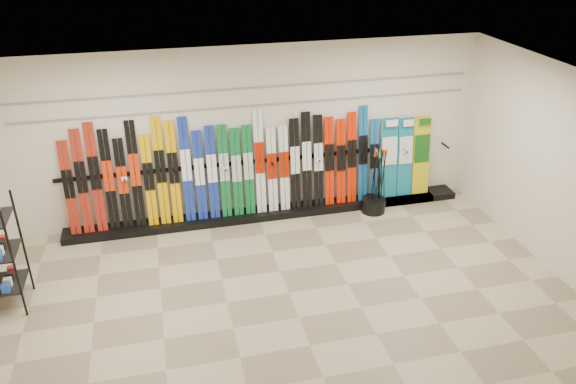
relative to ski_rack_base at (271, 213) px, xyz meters
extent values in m
plane|color=gray|center=(-0.22, -2.28, -0.06)|extent=(8.00, 8.00, 0.00)
plane|color=beige|center=(-0.22, 0.22, 1.44)|extent=(8.00, 0.00, 8.00)
plane|color=beige|center=(3.78, -2.28, 1.44)|extent=(0.00, 5.00, 5.00)
plane|color=silver|center=(-0.22, -2.28, 2.94)|extent=(8.00, 8.00, 0.00)
cube|color=black|center=(0.00, 0.00, 0.00)|extent=(8.00, 0.40, 0.12)
cube|color=#9D2112|center=(-3.28, 0.06, 0.84)|extent=(0.17, 0.23, 1.57)
cube|color=#9D2112|center=(-3.07, 0.07, 0.93)|extent=(0.17, 0.26, 1.73)
cube|color=#9D2112|center=(-2.86, 0.08, 0.97)|extent=(0.17, 0.27, 1.82)
cube|color=black|center=(-2.66, 0.07, 0.91)|extent=(0.17, 0.25, 1.69)
cube|color=black|center=(-2.44, 0.06, 0.82)|extent=(0.17, 0.23, 1.53)
cube|color=black|center=(-2.23, 0.08, 0.96)|extent=(0.17, 0.27, 1.80)
cube|color=#E6A600|center=(-2.03, 0.06, 0.84)|extent=(0.17, 0.23, 1.56)
cube|color=#E6A600|center=(-1.82, 0.08, 0.97)|extent=(0.17, 0.27, 1.83)
cube|color=#E6A600|center=(-1.62, 0.07, 0.93)|extent=(0.17, 0.26, 1.74)
cube|color=#162D97|center=(-1.40, 0.07, 0.95)|extent=(0.17, 0.27, 1.79)
cube|color=#162D97|center=(-1.20, 0.06, 0.83)|extent=(0.17, 0.23, 1.55)
cube|color=#162D97|center=(-0.98, 0.06, 0.86)|extent=(0.17, 0.24, 1.61)
cube|color=#0D672D|center=(-0.78, 0.06, 0.87)|extent=(0.17, 0.24, 1.61)
cube|color=#0D672D|center=(-0.57, 0.06, 0.83)|extent=(0.17, 0.23, 1.54)
cube|color=#0D672D|center=(-0.36, 0.06, 0.84)|extent=(0.17, 0.23, 1.57)
cube|color=silver|center=(-0.16, 0.08, 0.96)|extent=(0.17, 0.27, 1.81)
cube|color=silver|center=(0.05, 0.05, 0.81)|extent=(0.17, 0.22, 1.50)
cube|color=silver|center=(0.27, 0.06, 0.81)|extent=(0.17, 0.23, 1.51)
cube|color=black|center=(0.46, 0.06, 0.87)|extent=(0.17, 0.24, 1.62)
cube|color=black|center=(0.67, 0.07, 0.91)|extent=(0.17, 0.25, 1.71)
cube|color=black|center=(0.89, 0.06, 0.88)|extent=(0.17, 0.24, 1.64)
cube|color=red|center=(1.09, 0.06, 0.86)|extent=(0.17, 0.24, 1.60)
cube|color=red|center=(1.30, 0.06, 0.83)|extent=(0.17, 0.23, 1.54)
cube|color=red|center=(1.51, 0.06, 0.88)|extent=(0.17, 0.24, 1.64)
cube|color=#144F8E|center=(1.72, 0.07, 0.93)|extent=(0.17, 0.26, 1.74)
cube|color=#144F8E|center=(1.93, 0.05, 0.80)|extent=(0.17, 0.22, 1.49)
cube|color=#14728C|center=(2.23, 0.07, 0.80)|extent=(0.33, 0.23, 1.48)
cube|color=#14728C|center=(2.54, 0.07, 0.78)|extent=(0.29, 0.23, 1.45)
cube|color=gold|center=(2.87, 0.07, 0.78)|extent=(0.32, 0.23, 1.45)
cube|color=black|center=(-3.97, -1.61, 0.74)|extent=(0.40, 0.60, 1.60)
cylinder|color=black|center=(1.84, -0.28, 0.07)|extent=(0.43, 0.43, 0.25)
cylinder|color=black|center=(1.80, -0.27, 0.55)|extent=(0.14, 0.06, 1.17)
cylinder|color=black|center=(2.00, -0.29, 0.55)|extent=(0.11, 0.03, 1.18)
cylinder|color=black|center=(1.85, -0.25, 0.55)|extent=(0.11, 0.14, 1.17)
cylinder|color=black|center=(1.94, -0.28, 0.55)|extent=(0.03, 0.07, 1.18)
cylinder|color=black|center=(1.90, -0.23, 0.55)|extent=(0.05, 0.15, 1.17)
cylinder|color=black|center=(1.97, -0.29, 0.55)|extent=(0.03, 0.11, 1.18)
cylinder|color=black|center=(1.84, -0.18, 0.55)|extent=(0.06, 0.04, 1.18)
cylinder|color=black|center=(1.86, -0.34, 0.55)|extent=(0.09, 0.13, 1.17)
cylinder|color=black|center=(1.94, -0.31, 0.55)|extent=(0.11, 0.02, 1.18)
cylinder|color=black|center=(1.81, -0.30, 0.55)|extent=(0.07, 0.14, 1.18)
cube|color=gray|center=(-0.22, 0.20, 1.94)|extent=(7.60, 0.02, 0.03)
cube|color=gray|center=(-0.22, 0.20, 2.24)|extent=(7.60, 0.02, 0.03)
camera|label=1|loc=(-1.78, -8.59, 4.83)|focal=35.00mm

